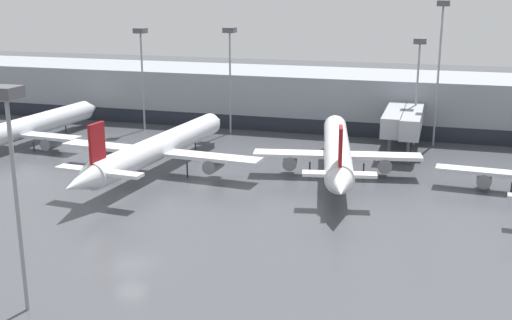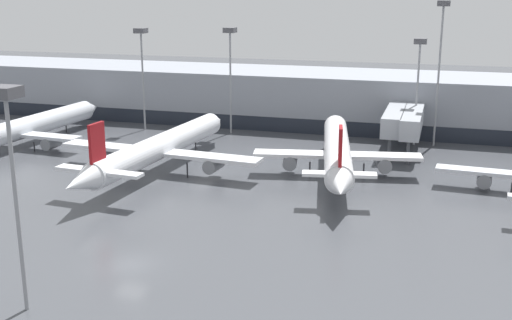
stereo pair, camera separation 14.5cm
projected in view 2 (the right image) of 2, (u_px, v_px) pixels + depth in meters
ground_plane at (130, 265)px, 54.55m from camera, size 320.00×320.00×0.00m
terminal_building at (297, 97)px, 110.57m from camera, size 160.00×31.18×9.00m
parked_jet_1 at (19, 130)px, 93.72m from camera, size 20.49×39.63×9.12m
parked_jet_3 at (337, 151)px, 79.57m from camera, size 20.91×35.52×8.81m
parked_jet_4 at (159, 148)px, 81.06m from camera, size 27.52×37.91×8.94m
apron_light_mast_0 at (142, 49)px, 103.07m from camera, size 1.80×1.80×16.58m
apron_light_mast_2 at (230, 50)px, 100.48m from camera, size 1.80×1.80×16.83m
apron_light_mast_4 at (442, 35)px, 91.51m from camera, size 1.80×1.80×21.08m
apron_light_mast_5 at (9, 134)px, 43.61m from camera, size 1.80×1.80×16.46m
apron_light_mast_6 at (419, 60)px, 93.20m from camera, size 1.80×1.80×15.75m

